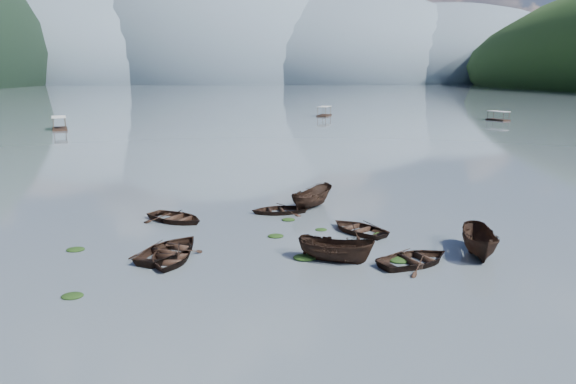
{
  "coord_description": "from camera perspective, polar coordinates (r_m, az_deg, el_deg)",
  "views": [
    {
      "loc": [
        -2.49,
        -24.09,
        10.15
      ],
      "look_at": [
        0.0,
        12.0,
        2.0
      ],
      "focal_mm": 32.0,
      "sensor_mm": 36.0,
      "label": 1
    }
  ],
  "objects": [
    {
      "name": "weed_clump_3",
      "position": [
        37.14,
        0.05,
        -3.16
      ],
      "size": [
        0.97,
        0.82,
        0.22
      ],
      "primitive_type": "ellipsoid",
      "color": "black",
      "rests_on": "ground"
    },
    {
      "name": "haze_mtn_a",
      "position": [
        959.35,
        -19.92,
        11.35
      ],
      "size": [
        520.0,
        520.0,
        280.0
      ],
      "primitive_type": "ellipsoid",
      "color": "#475666",
      "rests_on": "ground"
    },
    {
      "name": "rowboat_8",
      "position": [
        40.83,
        2.66,
        -1.71
      ],
      "size": [
        4.5,
        4.82,
        1.85
      ],
      "primitive_type": "imported",
      "rotation": [
        0.0,
        0.0,
        2.43
      ],
      "color": "black",
      "rests_on": "ground"
    },
    {
      "name": "ground_plane",
      "position": [
        26.25,
        1.83,
        -10.05
      ],
      "size": [
        2400.0,
        2400.0,
        0.0
      ],
      "primitive_type": "plane",
      "color": "#4A545D"
    },
    {
      "name": "weed_clump_2",
      "position": [
        29.49,
        1.9,
        -7.44
      ],
      "size": [
        1.37,
        1.09,
        0.3
      ],
      "primitive_type": "ellipsoid",
      "color": "black",
      "rests_on": "ground"
    },
    {
      "name": "weed_clump_6",
      "position": [
        34.89,
        3.69,
        -4.24
      ],
      "size": [
        0.83,
        0.69,
        0.17
      ],
      "primitive_type": "ellipsoid",
      "color": "black",
      "rests_on": "ground"
    },
    {
      "name": "rowboat_3",
      "position": [
        34.73,
        7.83,
        -4.42
      ],
      "size": [
        5.07,
        5.36,
        0.9
      ],
      "primitive_type": "imported",
      "rotation": [
        0.0,
        0.0,
        3.76
      ],
      "color": "black",
      "rests_on": "ground"
    },
    {
      "name": "haze_mtn_b",
      "position": [
        925.93,
        -7.67,
        11.95
      ],
      "size": [
        520.0,
        520.0,
        340.0
      ],
      "primitive_type": "ellipsoid",
      "color": "#475666",
      "rests_on": "ground"
    },
    {
      "name": "weed_clump_0",
      "position": [
        26.7,
        -22.83,
        -10.69
      ],
      "size": [
        1.04,
        0.85,
        0.23
      ],
      "primitive_type": "ellipsoid",
      "color": "black",
      "rests_on": "ground"
    },
    {
      "name": "rowboat_0",
      "position": [
        29.92,
        -12.87,
        -7.46
      ],
      "size": [
        3.48,
        4.69,
        0.93
      ],
      "primitive_type": "imported",
      "rotation": [
        0.0,
        0.0,
        -0.06
      ],
      "color": "black",
      "rests_on": "ground"
    },
    {
      "name": "rowboat_5",
      "position": [
        32.08,
        20.46,
        -6.58
      ],
      "size": [
        2.99,
        5.13,
        1.86
      ],
      "primitive_type": "imported",
      "rotation": [
        0.0,
        0.0,
        -0.26
      ],
      "color": "black",
      "rests_on": "ground"
    },
    {
      "name": "rowboat_7",
      "position": [
        39.15,
        -1.05,
        -2.33
      ],
      "size": [
        4.52,
        3.5,
        0.86
      ],
      "primitive_type": "imported",
      "rotation": [
        0.0,
        0.0,
        4.85
      ],
      "color": "black",
      "rests_on": "ground"
    },
    {
      "name": "pontoon_right",
      "position": [
        132.28,
        22.29,
        7.36
      ],
      "size": [
        4.04,
        5.97,
        2.12
      ],
      "primitive_type": null,
      "rotation": [
        0.0,
        0.0,
        0.35
      ],
      "color": "black",
      "rests_on": "ground"
    },
    {
      "name": "haze_mtn_d",
      "position": [
        978.79,
        15.62,
        11.64
      ],
      "size": [
        520.0,
        520.0,
        220.0
      ],
      "primitive_type": "ellipsoid",
      "color": "#475666",
      "rests_on": "ground"
    },
    {
      "name": "pontoon_left",
      "position": [
        110.65,
        -24.02,
        6.34
      ],
      "size": [
        4.71,
        6.91,
        2.45
      ],
      "primitive_type": null,
      "rotation": [
        0.0,
        0.0,
        0.36
      ],
      "color": "black",
      "rests_on": "ground"
    },
    {
      "name": "rowboat_4",
      "position": [
        29.59,
        13.93,
        -7.75
      ],
      "size": [
        5.48,
        4.83,
        0.94
      ],
      "primitive_type": "imported",
      "rotation": [
        0.0,
        0.0,
        1.99
      ],
      "color": "black",
      "rests_on": "ground"
    },
    {
      "name": "weed_clump_7",
      "position": [
        34.25,
        10.2,
        -4.75
      ],
      "size": [
        0.97,
        0.78,
        0.21
      ],
      "primitive_type": "ellipsoid",
      "color": "black",
      "rests_on": "ground"
    },
    {
      "name": "weed_clump_1",
      "position": [
        33.4,
        -1.38,
        -5.0
      ],
      "size": [
        1.05,
        0.84,
        0.23
      ],
      "primitive_type": "ellipsoid",
      "color": "black",
      "rests_on": "ground"
    },
    {
      "name": "weed_clump_5",
      "position": [
        33.38,
        -22.53,
        -6.01
      ],
      "size": [
        1.08,
        0.87,
        0.23
      ],
      "primitive_type": "ellipsoid",
      "color": "black",
      "rests_on": "ground"
    },
    {
      "name": "rowboat_2",
      "position": [
        29.18,
        5.28,
        -7.71
      ],
      "size": [
        4.68,
        3.28,
        1.7
      ],
      "primitive_type": "imported",
      "rotation": [
        0.0,
        0.0,
        1.16
      ],
      "color": "black",
      "rests_on": "ground"
    },
    {
      "name": "weed_clump_4",
      "position": [
        29.8,
        12.31,
        -7.52
      ],
      "size": [
        1.31,
        1.04,
        0.27
      ],
      "primitive_type": "ellipsoid",
      "color": "black",
      "rests_on": "ground"
    },
    {
      "name": "rowboat_6",
      "position": [
        37.76,
        -12.36,
        -3.2
      ],
      "size": [
        5.68,
        5.4,
        0.96
      ],
      "primitive_type": "imported",
      "rotation": [
        0.0,
        0.0,
        0.94
      ],
      "color": "black",
      "rests_on": "ground"
    },
    {
      "name": "rowboat_1",
      "position": [
        30.92,
        -12.93,
        -6.8
      ],
      "size": [
        5.41,
        5.99,
        1.02
      ],
      "primitive_type": "imported",
      "rotation": [
        0.0,
        0.0,
        2.65
      ],
      "color": "black",
      "rests_on": "ground"
    },
    {
      "name": "pontoon_centre",
      "position": [
        137.0,
        4.04,
        8.41
      ],
      "size": [
        4.83,
        6.86,
        2.43
      ],
      "primitive_type": null,
      "rotation": [
        0.0,
        0.0,
        -0.39
      ],
      "color": "black",
      "rests_on": "ground"
    },
    {
      "name": "haze_mtn_c",
      "position": [
        935.06,
        4.93,
        12.02
      ],
      "size": [
        520.0,
        520.0,
        260.0
      ],
      "primitive_type": "ellipsoid",
      "color": "#475666",
      "rests_on": "ground"
    }
  ]
}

